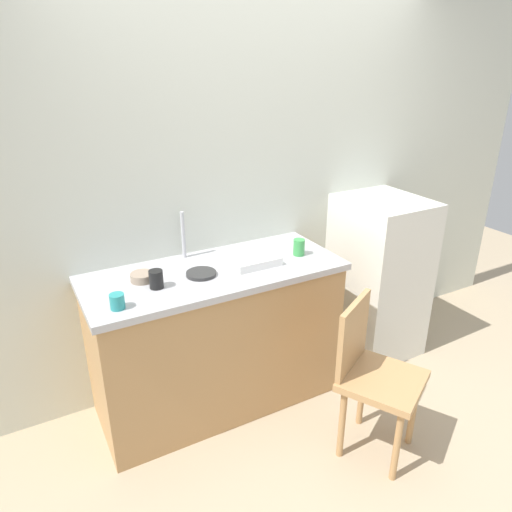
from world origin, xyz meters
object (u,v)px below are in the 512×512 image
object	(u,v)px
cup_green	(299,247)
refrigerator	(378,276)
hotplate	(201,274)
chair	(372,372)
terracotta_bowl	(142,277)
cup_black	(156,279)
cup_teal	(117,301)
dish_tray	(254,260)

from	to	relation	value
cup_green	refrigerator	bearing A→B (deg)	4.69
refrigerator	hotplate	distance (m)	1.43
chair	cup_green	size ratio (longest dim) A/B	8.77
hotplate	terracotta_bowl	bearing A→B (deg)	163.61
cup_black	cup_teal	world-z (taller)	cup_black
dish_tray	terracotta_bowl	world-z (taller)	dish_tray
terracotta_bowl	hotplate	world-z (taller)	terracotta_bowl
cup_teal	refrigerator	bearing A→B (deg)	6.00
cup_green	cup_black	bearing A→B (deg)	-179.30
chair	hotplate	size ratio (longest dim) A/B	5.24
refrigerator	cup_black	size ratio (longest dim) A/B	11.70
hotplate	cup_black	size ratio (longest dim) A/B	1.72
cup_black	cup_green	size ratio (longest dim) A/B	0.97
hotplate	cup_green	bearing A→B (deg)	-1.56
cup_black	cup_green	xyz separation A→B (m)	(0.91, 0.01, 0.00)
terracotta_bowl	hotplate	xyz separation A→B (m)	(0.31, -0.09, -0.01)
terracotta_bowl	cup_green	xyz separation A→B (m)	(0.95, -0.11, 0.03)
terracotta_bowl	cup_green	bearing A→B (deg)	-6.49
terracotta_bowl	cup_teal	size ratio (longest dim) A/B	1.66
terracotta_bowl	cup_black	bearing A→B (deg)	-70.41
dish_tray	cup_black	size ratio (longest dim) A/B	2.83
refrigerator	chair	size ratio (longest dim) A/B	1.30
cup_teal	chair	bearing A→B (deg)	-26.26
chair	dish_tray	world-z (taller)	dish_tray
cup_black	cup_green	bearing A→B (deg)	0.70
cup_green	hotplate	bearing A→B (deg)	178.44
chair	cup_green	world-z (taller)	cup_green
dish_tray	cup_green	bearing A→B (deg)	-1.59
hotplate	cup_teal	world-z (taller)	cup_teal
dish_tray	cup_black	world-z (taller)	cup_black
terracotta_bowl	cup_green	size ratio (longest dim) A/B	1.26
terracotta_bowl	refrigerator	bearing A→B (deg)	-1.60
cup_black	cup_teal	bearing A→B (deg)	-151.89
cup_black	cup_teal	distance (m)	0.27
hotplate	cup_green	distance (m)	0.64
refrigerator	cup_black	distance (m)	1.70
refrigerator	cup_teal	world-z (taller)	refrigerator
cup_green	dish_tray	bearing A→B (deg)	178.41
chair	hotplate	distance (m)	1.07
terracotta_bowl	hotplate	distance (m)	0.32
dish_tray	hotplate	size ratio (longest dim) A/B	1.65
refrigerator	dish_tray	world-z (taller)	refrigerator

